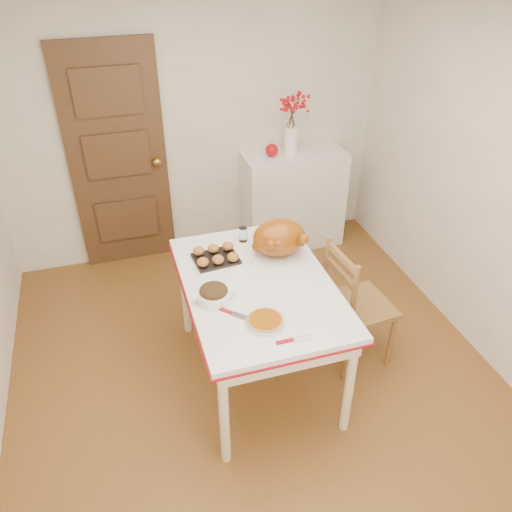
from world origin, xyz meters
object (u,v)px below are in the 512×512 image
object	(u,v)px
turkey_platter	(279,239)
kitchen_table	(258,331)
pumpkin_pie	(265,320)
chair_oak	(359,303)
sideboard	(293,199)

from	to	relation	value
turkey_platter	kitchen_table	bearing A→B (deg)	-146.47
kitchen_table	turkey_platter	distance (m)	0.66
kitchen_table	turkey_platter	xyz separation A→B (m)	(0.23, 0.26, 0.56)
turkey_platter	pumpkin_pie	bearing A→B (deg)	-130.14
chair_oak	turkey_platter	distance (m)	0.77
chair_oak	kitchen_table	bearing A→B (deg)	83.73
sideboard	turkey_platter	world-z (taller)	turkey_platter
chair_oak	pumpkin_pie	bearing A→B (deg)	109.04
sideboard	turkey_platter	distance (m)	1.63
sideboard	pumpkin_pie	size ratio (longest dim) A/B	4.26
chair_oak	turkey_platter	bearing A→B (deg)	57.72
sideboard	kitchen_table	distance (m)	1.89
kitchen_table	chair_oak	xyz separation A→B (m)	(0.77, -0.02, 0.08)
kitchen_table	chair_oak	world-z (taller)	chair_oak
kitchen_table	pumpkin_pie	bearing A→B (deg)	-101.43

